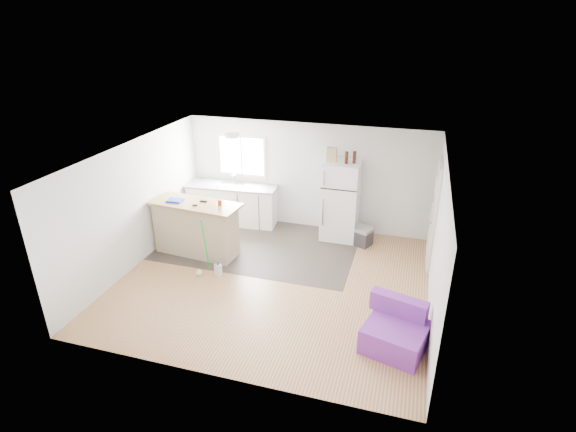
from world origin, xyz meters
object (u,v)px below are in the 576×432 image
(cooler, at_px, (360,235))
(bottle_left, at_px, (347,158))
(kitchen_cabinets, at_px, (233,203))
(bottle_right, at_px, (354,157))
(mop, at_px, (201,264))
(blue_tray, at_px, (175,200))
(purple_seat, at_px, (396,332))
(refrigerator, at_px, (341,201))
(cleaner_jug, at_px, (218,270))
(cardboard_box, at_px, (332,155))
(red_cup, at_px, (220,202))
(peninsula, at_px, (196,228))

(cooler, height_order, bottle_left, bottle_left)
(kitchen_cabinets, xyz_separation_m, bottle_right, (2.77, -0.04, 1.37))
(mop, distance_m, blue_tray, 1.45)
(purple_seat, bearing_deg, bottle_left, 127.94)
(refrigerator, xyz_separation_m, cleaner_jug, (-1.88, -2.24, -0.74))
(kitchen_cabinets, distance_m, cooler, 3.04)
(cooler, height_order, cleaner_jug, cooler)
(cooler, xyz_separation_m, purple_seat, (0.97, -3.11, 0.05))
(kitchen_cabinets, height_order, cardboard_box, cardboard_box)
(cleaner_jug, relative_size, mop, 0.23)
(kitchen_cabinets, height_order, blue_tray, kitchen_cabinets)
(mop, bearing_deg, cleaner_jug, 0.74)
(mop, bearing_deg, refrigerator, 32.79)
(purple_seat, bearing_deg, bottle_right, 125.23)
(bottle_left, relative_size, bottle_right, 1.00)
(purple_seat, bearing_deg, mop, 179.80)
(kitchen_cabinets, height_order, red_cup, red_cup)
(blue_tray, relative_size, bottle_left, 1.20)
(peninsula, bearing_deg, purple_seat, -18.06)
(purple_seat, bearing_deg, red_cup, 168.18)
(cleaner_jug, relative_size, cardboard_box, 0.92)
(peninsula, xyz_separation_m, mop, (0.46, -0.78, -0.33))
(red_cup, relative_size, cardboard_box, 0.40)
(refrigerator, xyz_separation_m, bottle_left, (0.09, -0.07, 0.98))
(kitchen_cabinets, relative_size, cardboard_box, 7.12)
(peninsula, height_order, red_cup, red_cup)
(cardboard_box, bearing_deg, blue_tray, -151.32)
(cardboard_box, bearing_deg, purple_seat, -63.03)
(refrigerator, xyz_separation_m, cooler, (0.48, -0.21, -0.66))
(refrigerator, bearing_deg, mop, -133.19)
(peninsula, bearing_deg, red_cup, 8.98)
(purple_seat, bearing_deg, blue_tray, 173.96)
(refrigerator, bearing_deg, red_cup, -144.34)
(refrigerator, bearing_deg, cleaner_jug, -129.89)
(cooler, height_order, red_cup, red_cup)
(cooler, bearing_deg, bottle_right, 161.83)
(cleaner_jug, bearing_deg, peninsula, 149.79)
(kitchen_cabinets, bearing_deg, blue_tray, -112.21)
(cooler, height_order, bottle_right, bottle_right)
(purple_seat, height_order, mop, mop)
(refrigerator, height_order, mop, refrigerator)
(blue_tray, bearing_deg, refrigerator, 27.25)
(bottle_left, bearing_deg, bottle_right, 28.05)
(purple_seat, relative_size, cardboard_box, 3.44)
(blue_tray, height_order, cardboard_box, cardboard_box)
(purple_seat, bearing_deg, cooler, 122.52)
(purple_seat, xyz_separation_m, bottle_right, (-1.21, 3.33, 1.58))
(peninsula, distance_m, mop, 0.97)
(refrigerator, bearing_deg, peninsula, -149.72)
(cardboard_box, bearing_deg, red_cup, -141.91)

